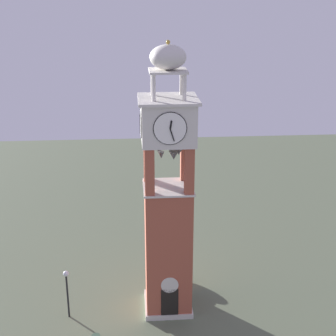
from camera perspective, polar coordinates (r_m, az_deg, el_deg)
name	(u,v)px	position (r m, az deg, el deg)	size (l,w,h in m)	color
ground	(168,306)	(34.59, 0.00, -15.50)	(80.00, 80.00, 0.00)	#5B664C
clock_tower	(168,208)	(31.00, 0.00, -4.57)	(3.47, 3.47, 17.35)	#9E4C38
lamp_post	(67,285)	(32.95, -11.51, -12.97)	(0.36, 0.36, 3.37)	black
shrub_near_entry	(174,281)	(36.48, 0.70, -12.79)	(1.16, 1.16, 0.69)	#336638
shrub_left_of_tower	(181,278)	(36.78, 1.51, -12.43)	(1.21, 1.21, 0.77)	#336638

